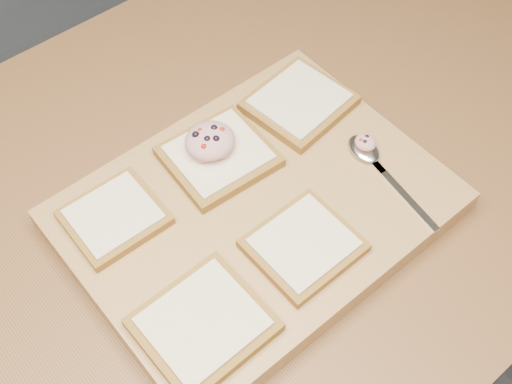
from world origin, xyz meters
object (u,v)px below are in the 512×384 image
cutting_board (256,210)px  bread_far_center (219,156)px  tuna_salad_dollop (210,141)px  spoon (370,155)px

cutting_board → bread_far_center: bearing=85.9°
cutting_board → tuna_salad_dollop: tuna_salad_dollop is taller
cutting_board → tuna_salad_dollop: bearing=89.1°
cutting_board → bread_far_center: (0.01, 0.08, 0.03)m
spoon → cutting_board: bearing=165.5°
cutting_board → spoon: size_ratio=2.61×
tuna_salad_dollop → spoon: size_ratio=0.38×
bread_far_center → spoon: size_ratio=0.79×
bread_far_center → spoon: (0.15, -0.12, -0.00)m
bread_far_center → tuna_salad_dollop: size_ratio=2.08×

